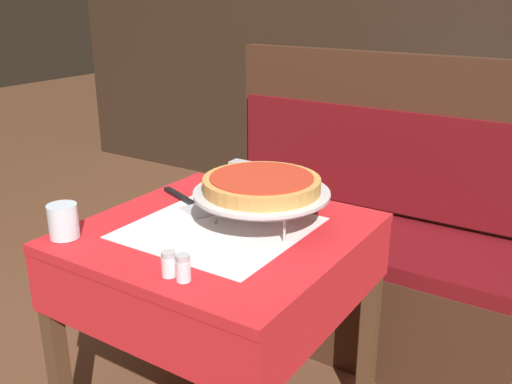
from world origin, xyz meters
The scene contains 12 objects.
dining_table_front centered at (0.00, 0.00, 0.62)m, with size 0.77×0.77×0.74m.
dining_table_rear centered at (0.07, 1.75, 0.64)m, with size 0.75×0.75×0.75m.
booth_bench centered at (0.10, 0.81, 0.33)m, with size 1.33×0.54×1.16m.
back_wall_panel centered at (0.00, 2.24, 1.20)m, with size 6.00×0.04×2.40m, color black.
pizza_pan_stand centered at (0.09, 0.09, 0.84)m, with size 0.40×0.40×0.11m.
deep_dish_pizza centered at (0.09, 0.09, 0.87)m, with size 0.34×0.34×0.04m.
pizza_server centered at (-0.19, 0.10, 0.75)m, with size 0.30×0.17×0.01m.
water_glass_near centered at (-0.32, -0.29, 0.79)m, with size 0.08×0.08×0.10m.
salt_shaker centered at (0.08, -0.31, 0.77)m, with size 0.04×0.04×0.07m.
pepper_shaker centered at (0.12, -0.31, 0.77)m, with size 0.04×0.04×0.07m.
napkin_holder centered at (-0.14, 0.34, 0.79)m, with size 0.10×0.05×0.09m.
condiment_caddy centered at (0.01, 1.79, 0.79)m, with size 0.15×0.15×0.16m.
Camera 1 is at (0.93, -1.23, 1.40)m, focal length 40.00 mm.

